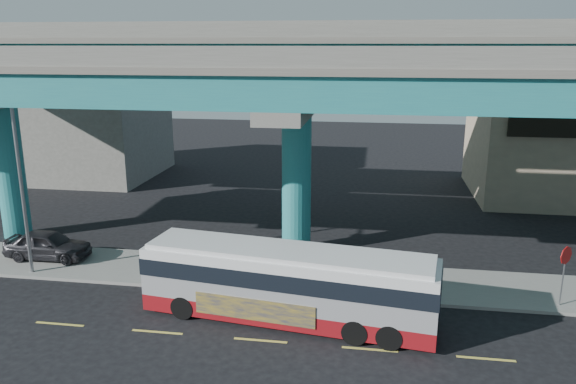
% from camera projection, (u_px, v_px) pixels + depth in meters
% --- Properties ---
extents(ground, '(120.00, 120.00, 0.00)m').
position_uv_depth(ground, '(262.00, 336.00, 20.98)').
color(ground, black).
rests_on(ground, ground).
extents(sidewalk, '(70.00, 4.00, 0.15)m').
position_uv_depth(sidewalk, '(286.00, 276.00, 26.21)').
color(sidewalk, gray).
rests_on(sidewalk, ground).
extents(lane_markings, '(58.00, 0.12, 0.01)m').
position_uv_depth(lane_markings, '(260.00, 340.00, 20.69)').
color(lane_markings, '#D8C64C').
rests_on(lane_markings, ground).
extents(viaduct, '(52.00, 12.40, 11.70)m').
position_uv_depth(viaduct, '(297.00, 75.00, 27.33)').
color(viaduct, '#21747D').
rests_on(viaduct, ground).
extents(building_concrete, '(12.00, 10.00, 9.00)m').
position_uv_depth(building_concrete, '(80.00, 121.00, 45.75)').
color(building_concrete, gray).
rests_on(building_concrete, ground).
extents(transit_bus, '(11.77, 4.02, 2.97)m').
position_uv_depth(transit_bus, '(288.00, 282.00, 21.84)').
color(transit_bus, maroon).
rests_on(transit_bus, ground).
extents(parked_car, '(1.77, 4.26, 1.44)m').
position_uv_depth(parked_car, '(48.00, 245.00, 28.03)').
color(parked_car, '#29282D').
rests_on(parked_car, sidewalk).
extents(street_lamp, '(0.50, 2.60, 8.05)m').
position_uv_depth(street_lamp, '(11.00, 167.00, 24.68)').
color(street_lamp, gray).
rests_on(street_lamp, sidewalk).
extents(stop_sign, '(0.59, 0.54, 2.58)m').
position_uv_depth(stop_sign, '(565.00, 263.00, 22.69)').
color(stop_sign, gray).
rests_on(stop_sign, sidewalk).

